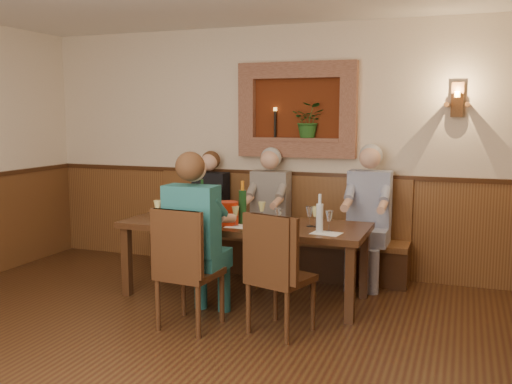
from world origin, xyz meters
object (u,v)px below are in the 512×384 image
chair_near_left (189,293)px  water_bottle (320,217)px  person_bench_left (208,221)px  wine_bottle_green_b (202,201)px  person_bench_mid (268,223)px  spittoon_bucket (228,213)px  bench (275,244)px  wine_bottle_green_a (243,206)px  chair_near_right (279,298)px  person_bench_right (367,227)px  dining_table (245,230)px  person_chair_front (197,252)px

chair_near_left → water_bottle: 1.33m
person_bench_left → wine_bottle_green_b: person_bench_left is taller
person_bench_mid → spittoon_bucket: (-0.06, -1.00, 0.27)m
bench → spittoon_bucket: bearing=-95.7°
chair_near_left → wine_bottle_green_b: 1.34m
person_bench_left → spittoon_bucket: 1.24m
person_bench_mid → spittoon_bucket: 1.03m
bench → wine_bottle_green_a: size_ratio=7.22×
bench → spittoon_bucket: (-0.11, -1.10, 0.53)m
bench → chair_near_right: 1.83m
wine_bottle_green_b → spittoon_bucket: bearing=-38.5°
person_bench_left → water_bottle: person_bench_left is taller
water_bottle → spittoon_bucket: bearing=177.0°
person_bench_left → wine_bottle_green_b: bearing=-69.5°
spittoon_bucket → wine_bottle_green_a: wine_bottle_green_a is taller
person_bench_right → wine_bottle_green_a: person_bench_right is taller
dining_table → person_bench_left: (-0.79, 0.84, -0.11)m
chair_near_right → water_bottle: bearing=89.1°
chair_near_left → wine_bottle_green_b: (-0.40, 1.12, 0.60)m
chair_near_left → wine_bottle_green_b: bearing=115.2°
wine_bottle_green_a → chair_near_right: bearing=-50.0°
chair_near_right → person_bench_mid: (-0.66, 1.62, 0.30)m
person_bench_mid → spittoon_bucket: person_bench_mid is taller
wine_bottle_green_b → chair_near_left: bearing=-70.2°
bench → wine_bottle_green_a: wine_bottle_green_a is taller
dining_table → wine_bottle_green_a: wine_bottle_green_a is taller
wine_bottle_green_a → dining_table: bearing=88.2°
person_bench_left → water_bottle: size_ratio=3.95×
bench → person_bench_mid: (-0.05, -0.11, 0.27)m
person_bench_left → wine_bottle_green_a: (0.79, -0.89, 0.35)m
dining_table → wine_bottle_green_a: 0.25m
person_bench_left → dining_table: bearing=-46.7°
chair_near_right → spittoon_bucket: chair_near_right is taller
person_chair_front → water_bottle: (0.94, 0.57, 0.27)m
wine_bottle_green_a → person_bench_mid: bearing=92.9°
dining_table → wine_bottle_green_b: (-0.55, 0.19, 0.23)m
person_bench_mid → wine_bottle_green_b: (-0.50, -0.65, 0.31)m
chair_near_left → spittoon_bucket: (0.03, 0.78, 0.56)m
dining_table → person_bench_right: size_ratio=1.61×
bench → spittoon_bucket: size_ratio=13.44×
person_bench_left → person_chair_front: (0.65, -1.61, 0.06)m
person_bench_left → wine_bottle_green_a: size_ratio=3.32×
chair_near_left → person_chair_front: bearing=94.7°
dining_table → spittoon_bucket: (-0.11, -0.16, 0.19)m
person_bench_mid → person_bench_right: size_ratio=0.96×
dining_table → spittoon_bucket: spittoon_bucket is taller
person_bench_mid → person_chair_front: bearing=-93.4°
person_bench_mid → person_bench_right: bearing=-0.1°
dining_table → chair_near_left: 1.02m
chair_near_right → person_bench_left: size_ratio=0.74×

